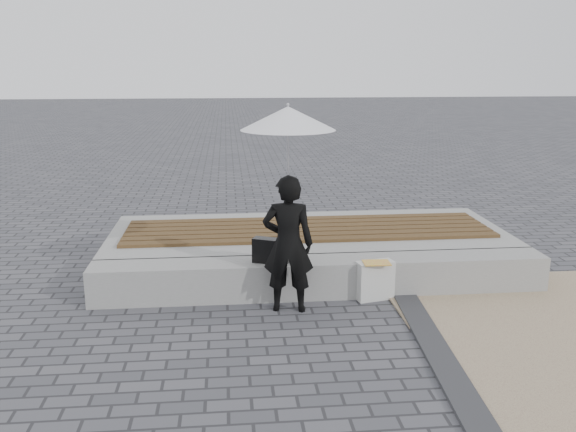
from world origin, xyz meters
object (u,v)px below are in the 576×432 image
Objects in this scene: woman at (288,244)px; handbag at (271,251)px; seating_ledge at (322,276)px; parasol at (288,118)px; canvas_tote at (375,280)px.

woman is 0.42m from handbag.
woman is at bearing -42.01° from handbag.
woman is (-0.42, -0.42, 0.51)m from seating_ledge.
woman is at bearing -135.02° from seating_ledge.
parasol reaches higher than woman.
handbag reaches higher than canvas_tote.
seating_ledge is 1.86m from parasol.
handbag is 0.90× the size of canvas_tote.
handbag is (-0.15, 0.35, -0.17)m from woman.
canvas_tote is at bearing -20.88° from seating_ledge.
seating_ledge is 0.78m from woman.
parasol is (-0.42, -0.42, 1.77)m from seating_ledge.
parasol reaches higher than seating_ledge.
parasol is 2.01m from canvas_tote.
handbag is 1.17m from canvas_tote.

